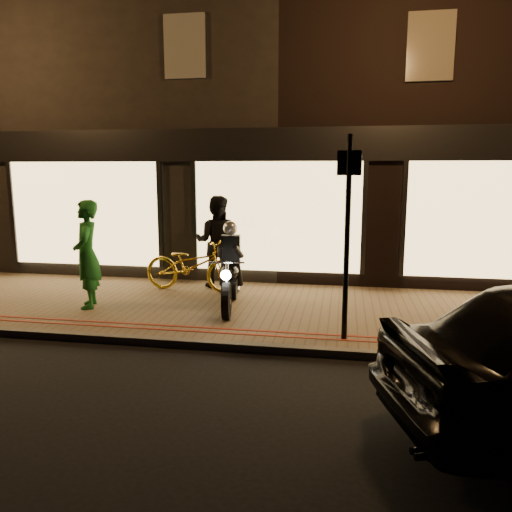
# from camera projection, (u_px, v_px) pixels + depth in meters

# --- Properties ---
(ground) EXTENTS (90.00, 90.00, 0.00)m
(ground) POSITION_uv_depth(u_px,v_px,m) (240.00, 352.00, 7.27)
(ground) COLOR black
(ground) RESTS_ON ground
(sidewalk) EXTENTS (50.00, 4.00, 0.12)m
(sidewalk) POSITION_uv_depth(u_px,v_px,m) (262.00, 311.00, 9.20)
(sidewalk) COLOR brown
(sidewalk) RESTS_ON ground
(kerb_stone) EXTENTS (50.00, 0.14, 0.12)m
(kerb_stone) POSITION_uv_depth(u_px,v_px,m) (241.00, 347.00, 7.30)
(kerb_stone) COLOR #59544C
(kerb_stone) RESTS_ON ground
(red_kerb_lines) EXTENTS (50.00, 0.26, 0.01)m
(red_kerb_lines) POSITION_uv_depth(u_px,v_px,m) (247.00, 332.00, 7.78)
(red_kerb_lines) COLOR maroon
(red_kerb_lines) RESTS_ON sidewalk
(building_row) EXTENTS (48.00, 10.11, 8.50)m
(building_row) POSITION_uv_depth(u_px,v_px,m) (300.00, 116.00, 15.26)
(building_row) COLOR black
(building_row) RESTS_ON ground
(motorcycle) EXTENTS (0.64, 1.94, 1.59)m
(motorcycle) POSITION_uv_depth(u_px,v_px,m) (230.00, 275.00, 9.04)
(motorcycle) COLOR black
(motorcycle) RESTS_ON sidewalk
(sign_post) EXTENTS (0.35, 0.11, 3.00)m
(sign_post) POSITION_uv_depth(u_px,v_px,m) (347.00, 228.00, 7.21)
(sign_post) COLOR black
(sign_post) RESTS_ON sidewalk
(bicycle_gold) EXTENTS (2.14, 0.96, 1.09)m
(bicycle_gold) POSITION_uv_depth(u_px,v_px,m) (192.00, 265.00, 10.34)
(bicycle_gold) COLOR gold
(bicycle_gold) RESTS_ON sidewalk
(person_green) EXTENTS (0.72, 0.85, 1.97)m
(person_green) POSITION_uv_depth(u_px,v_px,m) (87.00, 254.00, 9.06)
(person_green) COLOR #1B6622
(person_green) RESTS_ON sidewalk
(person_dark) EXTENTS (0.98, 0.78, 1.96)m
(person_dark) POSITION_uv_depth(u_px,v_px,m) (217.00, 242.00, 10.67)
(person_dark) COLOR black
(person_dark) RESTS_ON sidewalk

